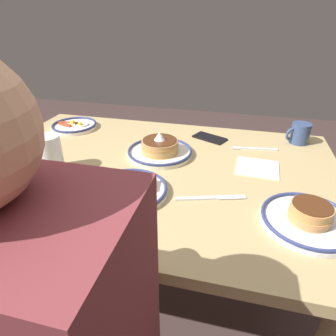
{
  "coord_description": "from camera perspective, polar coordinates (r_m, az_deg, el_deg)",
  "views": [
    {
      "loc": [
        -0.28,
        0.89,
        1.25
      ],
      "look_at": [
        -0.07,
        0.05,
        0.77
      ],
      "focal_mm": 30.88,
      "sensor_mm": 36.0,
      "label": 1
    }
  ],
  "objects": [
    {
      "name": "fork_near",
      "position": [
        1.25,
        16.64,
        3.68
      ],
      "size": [
        0.19,
        0.04,
        0.01
      ],
      "color": "silver",
      "rests_on": "dining_table"
    },
    {
      "name": "plate_near_main",
      "position": [
        1.49,
        -17.98,
        7.96
      ],
      "size": [
        0.21,
        0.21,
        0.04
      ],
      "color": "white",
      "rests_on": "dining_table"
    },
    {
      "name": "paper_napkin",
      "position": [
        1.1,
        17.2,
        0.07
      ],
      "size": [
        0.16,
        0.15,
        0.0
      ],
      "primitive_type": "cube",
      "rotation": [
        0.0,
        0.0,
        -0.05
      ],
      "color": "white",
      "rests_on": "dining_table"
    },
    {
      "name": "dining_table",
      "position": [
        1.1,
        -2.98,
        -3.16
      ],
      "size": [
        1.35,
        0.93,
        0.74
      ],
      "color": "tan",
      "rests_on": "ground_plane"
    },
    {
      "name": "coffee_mug",
      "position": [
        1.36,
        24.53,
        6.29
      ],
      "size": [
        0.1,
        0.08,
        0.09
      ],
      "color": "#334772",
      "rests_on": "dining_table"
    },
    {
      "name": "plate_far_side",
      "position": [
        0.87,
        26.01,
        -8.94
      ],
      "size": [
        0.25,
        0.25,
        0.06
      ],
      "color": "white",
      "rests_on": "dining_table"
    },
    {
      "name": "plate_center_pancakes",
      "position": [
        1.14,
        -1.85,
        3.74
      ],
      "size": [
        0.26,
        0.26,
        0.1
      ],
      "color": "silver",
      "rests_on": "dining_table"
    },
    {
      "name": "cell_phone",
      "position": [
        1.31,
        8.22,
        5.9
      ],
      "size": [
        0.16,
        0.13,
        0.01
      ],
      "primitive_type": "cube",
      "rotation": [
        0.0,
        0.0,
        -0.44
      ],
      "color": "black",
      "rests_on": "dining_table"
    },
    {
      "name": "drinking_glass",
      "position": [
        1.1,
        -22.18,
        2.37
      ],
      "size": [
        0.08,
        0.08,
        0.13
      ],
      "color": "silver",
      "rests_on": "dining_table"
    },
    {
      "name": "fork_far",
      "position": [
        1.03,
        -28.96,
        -4.74
      ],
      "size": [
        0.2,
        0.06,
        0.01
      ],
      "color": "silver",
      "rests_on": "dining_table"
    },
    {
      "name": "butter_knife",
      "position": [
        0.9,
        8.43,
        -5.84
      ],
      "size": [
        0.21,
        0.08,
        0.01
      ],
      "color": "silver",
      "rests_on": "dining_table"
    },
    {
      "name": "plate_far_companion",
      "position": [
        0.91,
        -8.1,
        -4.22
      ],
      "size": [
        0.25,
        0.25,
        0.05
      ],
      "color": "silver",
      "rests_on": "dining_table"
    },
    {
      "name": "ground_plane",
      "position": [
        1.56,
        -2.31,
        -24.26
      ],
      "size": [
        6.0,
        6.0,
        0.0
      ],
      "primitive_type": "plane",
      "color": "#3F2E2C"
    }
  ]
}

